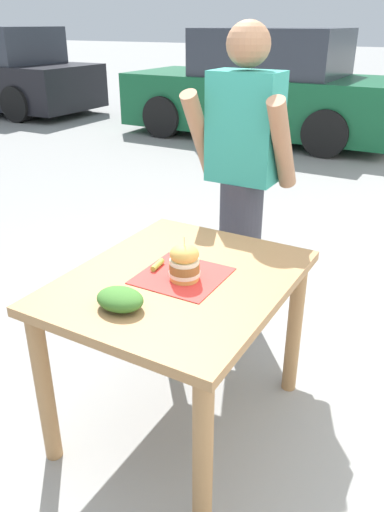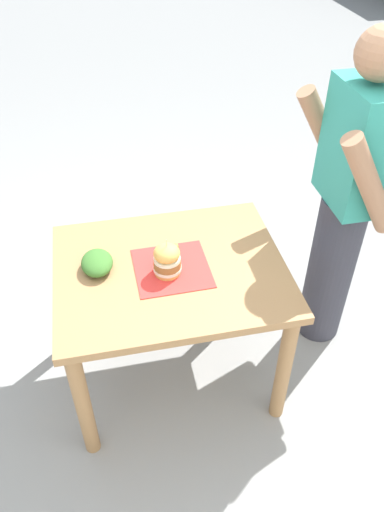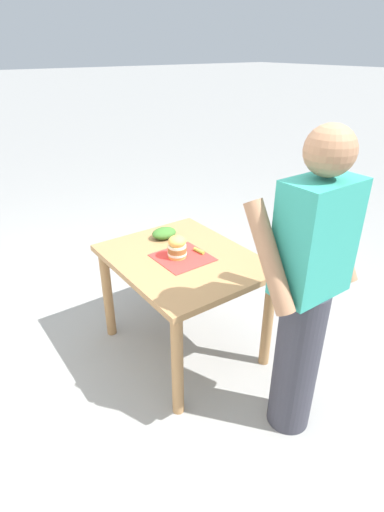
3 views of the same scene
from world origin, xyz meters
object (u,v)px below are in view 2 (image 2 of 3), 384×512
at_px(pickle_spear, 169,248).
at_px(side_salad, 97,263).
at_px(sandwich, 167,260).
at_px(diner_across_table, 346,202).
at_px(patio_table, 171,288).

bearing_deg(pickle_spear, side_salad, -79.70).
distance_m(sandwich, diner_across_table, 0.91).
height_order(patio_table, sandwich, sandwich).
distance_m(pickle_spear, side_salad, 0.34).
bearing_deg(patio_table, side_salad, -100.20).
relative_size(patio_table, pickle_spear, 11.90).
bearing_deg(patio_table, sandwich, -27.91).
height_order(sandwich, side_salad, sandwich).
distance_m(sandwich, pickle_spear, 0.17).
bearing_deg(side_salad, diner_across_table, 93.58).
relative_size(patio_table, sandwich, 5.60).
bearing_deg(sandwich, side_salad, -106.73).
bearing_deg(side_salad, patio_table, 79.80).
bearing_deg(pickle_spear, sandwich, -12.33).
xyz_separation_m(patio_table, diner_across_table, (-0.13, 0.88, 0.27)).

